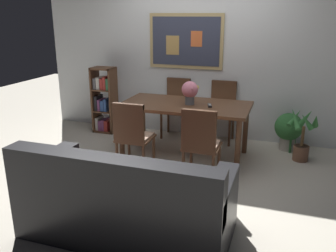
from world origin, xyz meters
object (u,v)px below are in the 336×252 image
dining_chair_near_right (201,141)px  tv_remote (210,105)px  dining_chair_near_left (132,132)px  potted_ivy (289,129)px  leather_couch (124,204)px  bookshelf (104,101)px  potted_palm (302,136)px  dining_table (185,110)px  flower_vase (190,91)px  dining_chair_far_right (222,106)px  dining_chair_far_left (177,103)px

dining_chair_near_right → tv_remote: bearing=95.4°
dining_chair_near_left → potted_ivy: 2.31m
leather_couch → potted_ivy: leather_couch is taller
dining_chair_near_right → potted_ivy: bearing=58.1°
dining_chair_near_right → potted_ivy: dining_chair_near_right is taller
dining_chair_near_right → bookshelf: size_ratio=0.85×
bookshelf → leather_couch: bearing=-58.4°
dining_chair_near_right → potted_palm: bearing=45.8°
dining_table → flower_vase: bearing=-0.3°
dining_chair_near_right → dining_table: bearing=117.2°
leather_couch → dining_chair_near_right: bearing=71.7°
dining_chair_far_right → flower_vase: 0.94m
dining_chair_far_left → leather_couch: size_ratio=0.51×
dining_chair_near_left → potted_ivy: (1.76, 1.48, -0.23)m
potted_palm → flower_vase: (-1.45, -0.33, 0.58)m
dining_chair_near_left → potted_palm: 2.24m
potted_palm → potted_ivy: bearing=115.3°
dining_chair_far_left → flower_vase: 0.99m
tv_remote → dining_chair_far_left: bearing=130.4°
dining_chair_near_right → potted_ivy: size_ratio=1.53×
dining_chair_near_left → dining_chair_far_left: same height
potted_palm → dining_chair_far_right: bearing=157.7°
flower_vase → dining_chair_near_left: bearing=-121.6°
potted_ivy → flower_vase: (-1.27, -0.70, 0.60)m
dining_chair_near_right → potted_ivy: (0.93, 1.49, -0.23)m
potted_ivy → flower_vase: bearing=-151.3°
dining_table → dining_chair_near_right: 0.90m
dining_chair_far_right → bookshelf: 1.91m
dining_table → leather_couch: 1.99m
dining_table → dining_chair_near_left: bearing=-118.2°
dining_table → tv_remote: tv_remote is taller
leather_couch → potted_ivy: (1.31, 2.65, -0.00)m
dining_table → leather_couch: size_ratio=0.94×
dining_chair_far_right → dining_chair_near_right: 1.61m
dining_chair_far_left → leather_couch: bearing=-81.8°
dining_chair_far_left → bookshelf: (-1.18, -0.20, -0.02)m
tv_remote → dining_table: bearing=176.2°
leather_couch → bookshelf: bookshelf is taller
dining_chair_far_left → tv_remote: (0.71, -0.83, 0.21)m
potted_palm → flower_vase: bearing=-167.0°
dining_table → potted_ivy: size_ratio=2.86×
dining_chair_near_right → leather_couch: (-0.38, -1.16, -0.23)m
dining_chair_near_right → tv_remote: dining_chair_near_right is taller
potted_ivy → dining_chair_near_left: bearing=-139.9°
dining_chair_near_left → dining_chair_near_right: same height
dining_chair_near_left → potted_ivy: size_ratio=1.53×
dining_table → dining_chair_far_left: (-0.37, 0.81, -0.11)m
dining_chair_near_right → dining_chair_near_left: bearing=179.1°
flower_vase → dining_chair_far_right: bearing=70.3°
potted_ivy → tv_remote: size_ratio=3.66×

